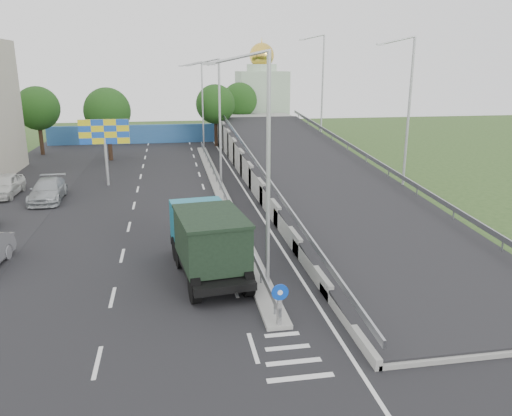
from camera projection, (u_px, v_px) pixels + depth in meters
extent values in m
plane|color=#2D4C1E|center=(293.00, 361.00, 16.84)|extent=(160.00, 160.00, 0.00)
cube|color=black|center=(184.00, 207.00, 35.31)|extent=(26.00, 90.00, 0.04)
cube|color=gray|center=(220.00, 191.00, 39.57)|extent=(1.00, 44.00, 0.20)
cube|color=gray|center=(368.00, 158.00, 40.98)|extent=(0.10, 50.00, 0.32)
cube|color=gray|center=(255.00, 162.00, 39.42)|extent=(0.10, 50.00, 0.32)
cube|color=gray|center=(220.00, 183.00, 39.39)|extent=(0.08, 44.00, 0.32)
cylinder|color=gray|center=(220.00, 186.00, 39.46)|extent=(0.09, 0.09, 0.60)
cylinder|color=black|center=(279.00, 310.00, 18.71)|extent=(0.20, 0.20, 1.20)
cylinder|color=#0C3FBF|center=(280.00, 292.00, 18.43)|extent=(0.64, 0.05, 0.64)
cylinder|color=white|center=(280.00, 293.00, 18.40)|extent=(0.20, 0.03, 0.20)
cylinder|color=#B2B5B7|center=(268.00, 174.00, 21.16)|extent=(0.18, 0.18, 10.00)
cylinder|color=#B2B5B7|center=(239.00, 57.00, 19.67)|extent=(2.57, 0.12, 0.66)
cube|color=#B2B5B7|center=(209.00, 64.00, 19.54)|extent=(0.50, 0.18, 0.12)
cylinder|color=#B2B5B7|center=(220.00, 124.00, 40.12)|extent=(0.18, 0.18, 10.00)
cylinder|color=#B2B5B7|center=(203.00, 62.00, 38.63)|extent=(2.57, 0.12, 0.66)
cube|color=#B2B5B7|center=(188.00, 65.00, 38.50)|extent=(0.50, 0.18, 0.12)
cylinder|color=#B2B5B7|center=(203.00, 105.00, 59.09)|extent=(0.18, 0.18, 10.00)
cylinder|color=#B2B5B7|center=(191.00, 64.00, 57.60)|extent=(2.57, 0.12, 0.66)
cube|color=#B2B5B7|center=(181.00, 66.00, 57.47)|extent=(0.50, 0.18, 0.12)
cube|color=#2A5B9A|center=(167.00, 134.00, 65.15)|extent=(30.00, 0.50, 2.40)
cube|color=#B2CCAD|center=(262.00, 103.00, 74.15)|extent=(7.00, 7.00, 9.00)
cylinder|color=#B2CCAD|center=(262.00, 68.00, 72.79)|extent=(4.40, 4.40, 1.00)
sphere|color=gold|center=(262.00, 56.00, 72.32)|extent=(3.60, 3.60, 3.60)
cone|color=gold|center=(262.00, 41.00, 71.78)|extent=(0.30, 0.30, 1.20)
cylinder|color=#B2B5B7|center=(107.00, 162.00, 41.36)|extent=(0.24, 0.24, 4.00)
cube|color=yellow|center=(104.00, 132.00, 40.68)|extent=(4.00, 0.20, 2.00)
cylinder|color=black|center=(110.00, 142.00, 52.57)|extent=(0.44, 0.44, 4.00)
sphere|color=#113A0F|center=(107.00, 111.00, 51.70)|extent=(4.80, 4.80, 4.80)
cylinder|color=black|center=(216.00, 130.00, 62.13)|extent=(0.44, 0.44, 4.00)
sphere|color=#113A0F|center=(215.00, 104.00, 61.26)|extent=(4.80, 4.80, 4.80)
cylinder|color=black|center=(41.00, 137.00, 55.99)|extent=(0.44, 0.44, 4.00)
sphere|color=#113A0F|center=(38.00, 108.00, 55.12)|extent=(4.80, 4.80, 4.80)
cylinder|color=black|center=(240.00, 124.00, 69.43)|extent=(0.44, 0.44, 4.00)
sphere|color=#113A0F|center=(240.00, 100.00, 68.56)|extent=(4.80, 4.80, 4.80)
cylinder|color=black|center=(177.00, 248.00, 25.52)|extent=(0.55, 1.30, 1.26)
cylinder|color=black|center=(221.00, 244.00, 26.16)|extent=(0.55, 1.30, 1.26)
cylinder|color=black|center=(180.00, 255.00, 24.57)|extent=(0.55, 1.30, 1.26)
cylinder|color=black|center=(226.00, 251.00, 25.21)|extent=(0.55, 1.30, 1.26)
cylinder|color=black|center=(195.00, 289.00, 20.87)|extent=(0.55, 1.30, 1.26)
cylinder|color=black|center=(247.00, 282.00, 21.51)|extent=(0.55, 1.30, 1.26)
cube|color=black|center=(209.00, 260.00, 23.57)|extent=(3.48, 7.39, 0.34)
cube|color=#0A586F|center=(198.00, 220.00, 25.75)|extent=(2.84, 2.14, 1.95)
cube|color=black|center=(194.00, 206.00, 26.42)|extent=(2.17, 0.33, 0.80)
cube|color=black|center=(195.00, 236.00, 26.97)|extent=(2.64, 0.49, 0.57)
cube|color=black|center=(211.00, 239.00, 22.60)|extent=(3.26, 4.67, 2.07)
cube|color=black|center=(211.00, 216.00, 22.30)|extent=(3.39, 4.79, 0.14)
imported|color=#9EA3A7|center=(48.00, 190.00, 36.87)|extent=(2.40, 5.53, 1.58)
imported|color=silver|center=(4.00, 185.00, 38.17)|extent=(2.16, 5.06, 1.70)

